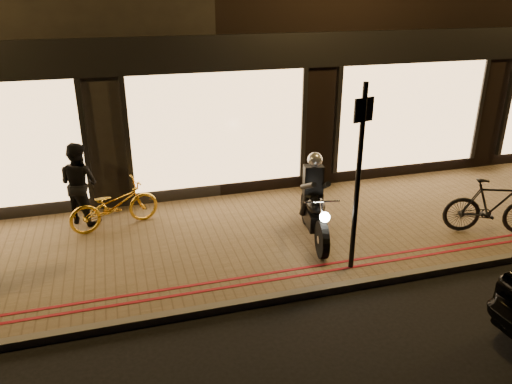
% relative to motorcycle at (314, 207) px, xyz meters
% --- Properties ---
extents(ground, '(90.00, 90.00, 0.00)m').
position_rel_motorcycle_xyz_m(ground, '(-1.19, -1.60, -0.73)').
color(ground, black).
rests_on(ground, ground).
extents(sidewalk, '(50.00, 4.00, 0.12)m').
position_rel_motorcycle_xyz_m(sidewalk, '(-1.19, 0.40, -0.67)').
color(sidewalk, brown).
rests_on(sidewalk, ground).
extents(kerb_stone, '(50.00, 0.14, 0.12)m').
position_rel_motorcycle_xyz_m(kerb_stone, '(-1.19, -1.55, -0.67)').
color(kerb_stone, '#59544C').
rests_on(kerb_stone, ground).
extents(red_kerb_lines, '(50.00, 0.26, 0.01)m').
position_rel_motorcycle_xyz_m(red_kerb_lines, '(-1.19, -1.05, -0.61)').
color(red_kerb_lines, maroon).
rests_on(red_kerb_lines, sidewalk).
extents(motorcycle, '(0.68, 1.93, 1.59)m').
position_rel_motorcycle_xyz_m(motorcycle, '(0.00, 0.00, 0.00)').
color(motorcycle, black).
rests_on(motorcycle, sidewalk).
extents(sign_post, '(0.35, 0.12, 3.00)m').
position_rel_motorcycle_xyz_m(sign_post, '(0.20, -1.13, 1.06)').
color(sign_post, black).
rests_on(sign_post, sidewalk).
extents(bicycle_gold, '(1.78, 1.03, 0.88)m').
position_rel_motorcycle_xyz_m(bicycle_gold, '(-3.42, 1.48, -0.17)').
color(bicycle_gold, gold).
rests_on(bicycle_gold, sidewalk).
extents(bicycle_dark, '(1.80, 1.11, 1.05)m').
position_rel_motorcycle_xyz_m(bicycle_dark, '(3.22, -0.71, -0.09)').
color(bicycle_dark, black).
rests_on(bicycle_dark, sidewalk).
extents(person_dark, '(0.98, 0.96, 1.59)m').
position_rel_motorcycle_xyz_m(person_dark, '(-4.02, 1.90, 0.18)').
color(person_dark, black).
rests_on(person_dark, sidewalk).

